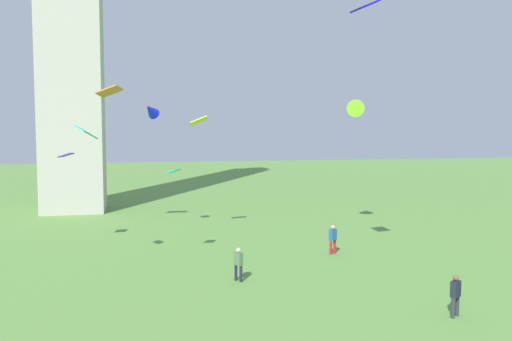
{
  "coord_description": "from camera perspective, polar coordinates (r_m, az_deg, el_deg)",
  "views": [
    {
      "loc": [
        -2.51,
        -8.23,
        7.63
      ],
      "look_at": [
        2.56,
        14.28,
        5.87
      ],
      "focal_mm": 36.98,
      "sensor_mm": 36.0,
      "label": 1
    }
  ],
  "objects": [
    {
      "name": "person_0",
      "position": [
        23.53,
        20.77,
        -12.31
      ],
      "size": [
        0.52,
        0.46,
        1.75
      ],
      "rotation": [
        0.0,
        0.0,
        3.68
      ],
      "color": "#2D3338",
      "rests_on": "ground_plane"
    },
    {
      "name": "person_1",
      "position": [
        33.07,
        8.31,
        -7.2
      ],
      "size": [
        0.54,
        0.48,
        1.81
      ],
      "rotation": [
        0.0,
        0.0,
        3.7
      ],
      "color": "red",
      "rests_on": "ground_plane"
    },
    {
      "name": "person_2",
      "position": [
        27.03,
        -1.92,
        -9.89
      ],
      "size": [
        0.45,
        0.52,
        1.72
      ],
      "rotation": [
        0.0,
        0.0,
        5.25
      ],
      "color": "#1E2333",
      "rests_on": "ground_plane"
    },
    {
      "name": "kite_flying_0",
      "position": [
        35.71,
        -19.87,
        1.58
      ],
      "size": [
        0.96,
        1.25,
        0.32
      ],
      "rotation": [
        0.0,
        0.0,
        4.52
      ],
      "color": "#4728D1"
    },
    {
      "name": "kite_flying_1",
      "position": [
        29.43,
        -17.89,
        3.97
      ],
      "size": [
        1.2,
        1.43,
        0.8
      ],
      "rotation": [
        0.0,
        0.0,
        0.96
      ],
      "color": "#1FBF97"
    },
    {
      "name": "kite_flying_2",
      "position": [
        37.75,
        -6.21,
        5.37
      ],
      "size": [
        1.29,
        0.87,
        0.76
      ],
      "rotation": [
        0.0,
        0.0,
        3.11
      ],
      "color": "yellow"
    },
    {
      "name": "kite_flying_3",
      "position": [
        37.74,
        -11.34,
        6.44
      ],
      "size": [
        1.42,
        1.64,
        1.28
      ],
      "rotation": [
        0.0,
        0.0,
        5.77
      ],
      "color": "#0F21E7"
    },
    {
      "name": "kite_flying_4",
      "position": [
        30.96,
        -8.92,
        -0.07
      ],
      "size": [
        0.98,
        1.1,
        0.26
      ],
      "rotation": [
        0.0,
        0.0,
        1.09
      ],
      "color": "#25BFB0"
    },
    {
      "name": "kite_flying_5",
      "position": [
        27.76,
        11.71,
        17.0
      ],
      "size": [
        1.07,
        1.6,
        0.58
      ],
      "rotation": [
        0.0,
        0.0,
        1.54
      ],
      "color": "#1F0BD5"
    },
    {
      "name": "kite_flying_6",
      "position": [
        40.64,
        10.77,
        6.34
      ],
      "size": [
        2.05,
        2.39,
        1.62
      ],
      "rotation": [
        0.0,
        0.0,
        2.69
      ],
      "color": "#5BBC10"
    },
    {
      "name": "kite_flying_7",
      "position": [
        40.02,
        -15.58,
        8.26
      ],
      "size": [
        2.04,
        1.67,
        0.89
      ],
      "rotation": [
        0.0,
        0.0,
        2.77
      ],
      "color": "#CA7B2E"
    }
  ]
}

